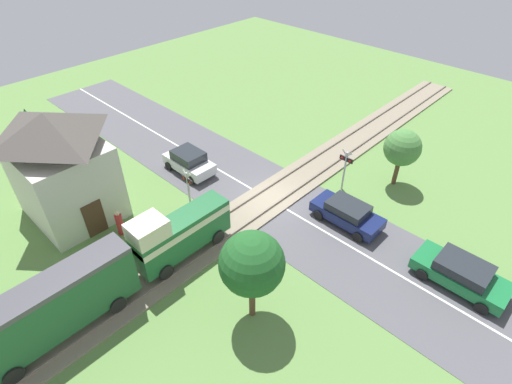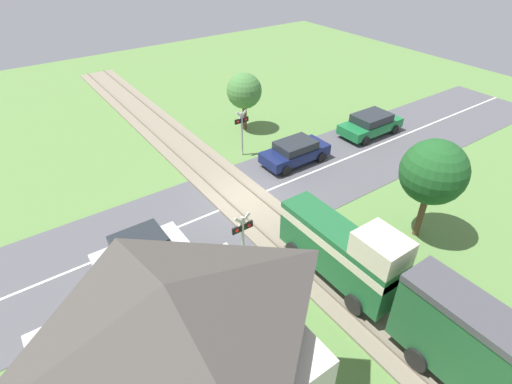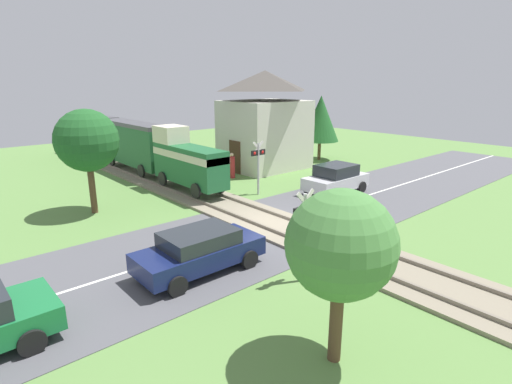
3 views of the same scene
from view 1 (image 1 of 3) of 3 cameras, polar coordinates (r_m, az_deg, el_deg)
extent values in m
plane|color=#5B8442|center=(24.41, 1.86, -1.04)|extent=(60.00, 60.00, 0.00)
cube|color=#515156|center=(24.40, 1.86, -1.02)|extent=(48.00, 6.40, 0.02)
cube|color=silver|center=(24.39, 1.86, -1.00)|extent=(48.00, 0.12, 0.00)
cube|color=gray|center=(24.37, 1.87, -0.93)|extent=(2.80, 48.00, 0.12)
cube|color=slate|center=(23.93, 3.15, -1.45)|extent=(0.10, 48.00, 0.12)
cube|color=slate|center=(24.67, 0.63, 0.01)|extent=(0.10, 48.00, 0.12)
cube|color=#1E6033|center=(20.19, -10.46, -5.80)|extent=(1.35, 5.20, 1.90)
cube|color=beige|center=(19.84, -10.63, -4.70)|extent=(1.37, 5.20, 0.36)
cube|color=beige|center=(18.62, -15.23, -5.28)|extent=(1.35, 1.66, 0.90)
cylinder|color=black|center=(21.12, -5.41, -6.42)|extent=(0.14, 0.76, 0.76)
cylinder|color=black|center=(21.96, -7.93, -4.58)|extent=(0.14, 0.76, 0.76)
cylinder|color=black|center=(19.84, -12.69, -11.13)|extent=(0.14, 0.76, 0.76)
cylinder|color=black|center=(20.73, -15.05, -8.94)|extent=(0.14, 0.76, 0.76)
cube|color=#235B33|center=(18.46, -27.01, -14.73)|extent=(1.35, 6.91, 2.40)
cube|color=#47474C|center=(17.53, -28.23, -12.02)|extent=(1.41, 6.91, 0.24)
cylinder|color=black|center=(19.19, -19.09, -15.02)|extent=(0.14, 0.76, 0.76)
cylinder|color=black|center=(20.11, -21.21, -12.53)|extent=(0.14, 0.76, 0.76)
cylinder|color=black|center=(18.86, -31.32, -21.55)|extent=(0.14, 0.76, 0.76)
cylinder|color=black|center=(19.79, -32.79, -18.61)|extent=(0.14, 0.76, 0.76)
cube|color=#141E4C|center=(22.95, 12.84, -3.16)|extent=(4.02, 1.69, 0.60)
cube|color=#23282D|center=(22.62, 13.03, -2.15)|extent=(2.21, 1.55, 0.45)
cylinder|color=black|center=(23.07, 8.91, -3.29)|extent=(0.60, 0.18, 0.60)
cylinder|color=black|center=(24.20, 11.29, -1.37)|extent=(0.60, 0.18, 0.60)
cylinder|color=black|center=(22.15, 14.35, -6.29)|extent=(0.60, 0.18, 0.60)
cylinder|color=black|center=(23.32, 16.54, -4.13)|extent=(0.60, 0.18, 0.60)
cube|color=silver|center=(26.80, -9.51, 4.03)|extent=(3.62, 1.70, 0.65)
cube|color=#23282D|center=(26.47, -9.64, 5.15)|extent=(1.99, 1.56, 0.59)
cylinder|color=black|center=(26.62, -6.43, 3.24)|extent=(0.60, 0.18, 0.60)
cylinder|color=black|center=(25.79, -9.27, 1.67)|extent=(0.60, 0.18, 0.60)
cylinder|color=black|center=(28.20, -9.59, 5.08)|extent=(0.60, 0.18, 0.60)
cylinder|color=black|center=(27.42, -12.35, 3.65)|extent=(0.60, 0.18, 0.60)
cube|color=#197038|center=(21.58, 27.15, -10.55)|extent=(4.30, 1.84, 0.59)
cube|color=#23282D|center=(21.21, 27.57, -9.54)|extent=(2.36, 1.69, 0.51)
cylinder|color=black|center=(21.28, 22.61, -10.83)|extent=(0.60, 0.18, 0.60)
cylinder|color=black|center=(22.60, 24.58, -8.11)|extent=(0.60, 0.18, 0.60)
cylinder|color=black|center=(21.06, 29.51, -14.24)|extent=(0.60, 0.18, 0.60)
cylinder|color=black|center=(22.39, 31.04, -11.25)|extent=(0.60, 0.18, 0.60)
cylinder|color=#B7B7B7|center=(25.03, 12.50, 2.93)|extent=(0.12, 0.12, 2.71)
cube|color=black|center=(24.56, 12.77, 4.60)|extent=(0.90, 0.08, 0.28)
sphere|color=red|center=(24.45, 13.30, 4.35)|extent=(0.18, 0.18, 0.18)
sphere|color=red|center=(24.67, 12.25, 4.84)|extent=(0.18, 0.18, 0.18)
cube|color=silver|center=(24.43, 12.85, 5.06)|extent=(0.72, 0.04, 0.72)
cube|color=silver|center=(24.43, 12.85, 5.06)|extent=(0.72, 0.04, 0.72)
cylinder|color=#B7B7B7|center=(23.04, -9.56, -0.05)|extent=(0.12, 0.12, 2.71)
cube|color=black|center=(22.52, -9.78, 1.70)|extent=(0.90, 0.08, 0.28)
sphere|color=red|center=(22.71, -10.20, 1.97)|extent=(0.18, 0.18, 0.18)
sphere|color=red|center=(22.34, -9.35, 1.42)|extent=(0.18, 0.18, 0.18)
cube|color=silver|center=(22.39, -9.84, 2.19)|extent=(0.72, 0.04, 0.72)
cube|color=silver|center=(22.39, -9.84, 2.19)|extent=(0.72, 0.04, 0.72)
cube|color=beige|center=(24.44, -25.48, 1.42)|extent=(5.10, 4.30, 4.51)
pyramid|color=#47423D|center=(22.77, -27.83, 8.57)|extent=(5.51, 4.65, 1.27)
cube|color=#472D1E|center=(23.12, -22.03, -3.55)|extent=(0.06, 1.10, 2.10)
cylinder|color=#B2282D|center=(22.92, -18.85, -4.39)|extent=(0.38, 0.38, 1.30)
sphere|color=beige|center=(22.43, -19.24, -2.93)|extent=(0.24, 0.24, 0.24)
cylinder|color=brown|center=(29.55, -27.84, 3.43)|extent=(0.24, 0.24, 1.42)
cone|color=#1E5623|center=(28.46, -29.21, 7.35)|extent=(2.76, 2.76, 3.31)
cylinder|color=brown|center=(17.86, -0.55, -14.96)|extent=(0.28, 0.28, 2.13)
sphere|color=#1E5623|center=(16.15, -0.60, -10.18)|extent=(2.71, 2.71, 2.71)
cylinder|color=brown|center=(26.72, 19.37, 2.68)|extent=(0.28, 0.28, 1.71)
sphere|color=#477F3D|center=(25.79, 20.19, 5.97)|extent=(2.24, 2.24, 2.24)
camera|label=2|loc=(21.68, -46.61, 17.75)|focal=28.00mm
camera|label=3|loc=(27.25, 37.33, 9.60)|focal=28.00mm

